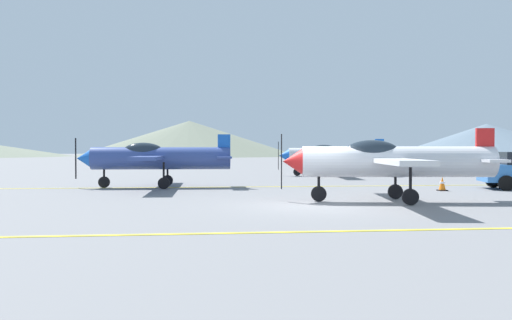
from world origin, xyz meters
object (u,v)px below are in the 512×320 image
Objects in this scene: traffic_cone_front at (442,184)px; airplane_mid at (156,157)px; airplane_near at (389,160)px; airplane_far at (332,155)px.

airplane_mid is at bearing 165.44° from traffic_cone_front.
traffic_cone_front is at bearing 46.74° from airplane_near.
traffic_cone_front is (3.88, 4.12, -1.07)m from airplane_near.
airplane_far reaches higher than traffic_cone_front.
airplane_near is 10.95m from airplane_mid.
airplane_near is 5.76m from traffic_cone_front.
airplane_far is at bearing 96.90° from traffic_cone_front.
airplane_near is 13.73× the size of traffic_cone_front.
airplane_near and airplane_mid have the same top height.
traffic_cone_front is (1.49, -12.36, -1.07)m from airplane_far.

